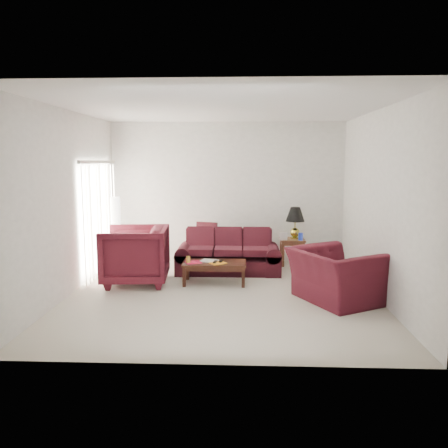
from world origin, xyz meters
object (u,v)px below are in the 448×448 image
(coffee_table, at_px, (214,273))
(armchair_left, at_px, (135,255))
(end_table, at_px, (292,252))
(sofa, at_px, (228,252))
(floor_lamp, at_px, (116,231))
(armchair_right, at_px, (335,276))

(coffee_table, bearing_deg, armchair_left, 177.35)
(coffee_table, bearing_deg, end_table, 39.77)
(sofa, relative_size, floor_lamp, 1.39)
(end_table, bearing_deg, armchair_right, -80.69)
(floor_lamp, height_order, armchair_right, floor_lamp)
(end_table, bearing_deg, sofa, -151.76)
(end_table, xyz_separation_m, coffee_table, (-1.55, -1.50, -0.08))
(end_table, relative_size, floor_lamp, 0.38)
(armchair_left, bearing_deg, armchair_right, 70.62)
(floor_lamp, xyz_separation_m, coffee_table, (2.16, -1.35, -0.53))
(end_table, distance_m, armchair_right, 2.45)
(sofa, distance_m, end_table, 1.51)
(sofa, xyz_separation_m, armchair_left, (-1.64, -0.84, 0.10))
(floor_lamp, xyz_separation_m, armchair_right, (4.10, -2.26, -0.32))
(floor_lamp, bearing_deg, coffee_table, -32.03)
(end_table, bearing_deg, floor_lamp, -177.62)
(floor_lamp, xyz_separation_m, armchair_left, (0.74, -1.39, -0.21))
(sofa, bearing_deg, coffee_table, -100.50)
(end_table, xyz_separation_m, armchair_left, (-2.96, -1.55, 0.24))
(sofa, height_order, floor_lamp, floor_lamp)
(armchair_right, bearing_deg, sofa, 16.40)
(sofa, xyz_separation_m, coffee_table, (-0.22, -0.79, -0.22))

